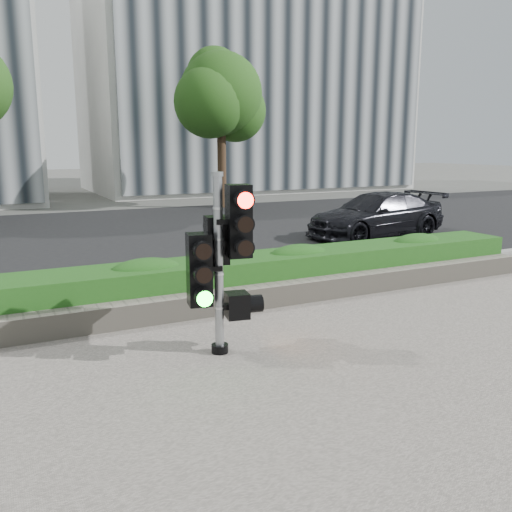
{
  "coord_description": "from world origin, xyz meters",
  "views": [
    {
      "loc": [
        -3.27,
        -5.42,
        2.51
      ],
      "look_at": [
        -0.29,
        0.6,
        1.15
      ],
      "focal_mm": 38.0,
      "sensor_mm": 36.0,
      "label": 1
    }
  ],
  "objects": [
    {
      "name": "ground",
      "position": [
        0.0,
        0.0,
        0.0
      ],
      "size": [
        120.0,
        120.0,
        0.0
      ],
      "primitive_type": "plane",
      "color": "#51514C",
      "rests_on": "ground"
    },
    {
      "name": "sidewalk",
      "position": [
        0.0,
        -2.5,
        0.01
      ],
      "size": [
        16.0,
        11.0,
        0.03
      ],
      "primitive_type": "cube",
      "color": "#9E9389",
      "rests_on": "ground"
    },
    {
      "name": "curb",
      "position": [
        0.0,
        3.15,
        0.06
      ],
      "size": [
        60.0,
        0.25,
        0.12
      ],
      "primitive_type": "cube",
      "color": "gray",
      "rests_on": "ground"
    },
    {
      "name": "traffic_signal",
      "position": [
        -0.85,
        0.43,
        1.24
      ],
      "size": [
        0.79,
        0.62,
        2.2
      ],
      "rotation": [
        0.0,
        0.0,
        -0.17
      ],
      "color": "black",
      "rests_on": "sidewalk"
    },
    {
      "name": "stone_wall",
      "position": [
        0.0,
        1.9,
        0.2
      ],
      "size": [
        12.0,
        0.32,
        0.34
      ],
      "primitive_type": "cube",
      "color": "gray",
      "rests_on": "sidewalk"
    },
    {
      "name": "hedge",
      "position": [
        0.0,
        2.55,
        0.37
      ],
      "size": [
        12.0,
        1.0,
        0.68
      ],
      "primitive_type": "cube",
      "color": "#3D8B2A",
      "rests_on": "sidewalk"
    },
    {
      "name": "building_right",
      "position": [
        11.0,
        25.0,
        6.0
      ],
      "size": [
        18.0,
        10.0,
        12.0
      ],
      "primitive_type": "cube",
      "color": "#B7B7B2",
      "rests_on": "ground"
    },
    {
      "name": "tree_right",
      "position": [
        5.48,
        15.55,
        4.48
      ],
      "size": [
        4.1,
        3.58,
        6.53
      ],
      "color": "black",
      "rests_on": "ground"
    },
    {
      "name": "road",
      "position": [
        0.0,
        10.0,
        0.01
      ],
      "size": [
        60.0,
        13.0,
        0.02
      ],
      "primitive_type": "cube",
      "color": "black",
      "rests_on": "ground"
    },
    {
      "name": "car_dark",
      "position": [
        6.44,
        6.61,
        0.63
      ],
      "size": [
        4.38,
        2.11,
        1.23
      ],
      "primitive_type": "imported",
      "rotation": [
        0.0,
        0.0,
        -1.48
      ],
      "color": "black",
      "rests_on": "road"
    }
  ]
}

